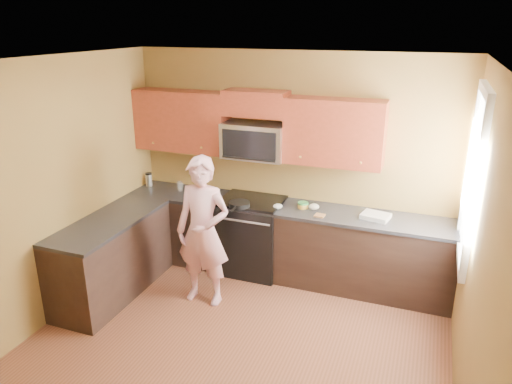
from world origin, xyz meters
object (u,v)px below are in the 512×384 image
at_px(butter_tub, 303,208).
at_px(stove, 252,235).
at_px(frying_pan, 239,206).
at_px(travel_mug, 149,186).
at_px(microwave, 255,158).
at_px(woman, 203,232).

bearing_deg(butter_tub, stove, -177.34).
height_order(frying_pan, travel_mug, travel_mug).
relative_size(microwave, woman, 0.45).
distance_m(woman, travel_mug, 1.57).
relative_size(microwave, frying_pan, 1.74).
bearing_deg(frying_pan, microwave, 80.58).
bearing_deg(frying_pan, stove, 76.72).
xyz_separation_m(butter_tub, travel_mug, (-2.14, 0.06, 0.00)).
bearing_deg(travel_mug, butter_tub, -1.56).
distance_m(frying_pan, travel_mug, 1.49).
xyz_separation_m(frying_pan, travel_mug, (-1.45, 0.34, -0.03)).
height_order(microwave, woman, woman).
bearing_deg(travel_mug, stove, -3.36).
bearing_deg(microwave, travel_mug, -178.59).
relative_size(woman, frying_pan, 3.87).
height_order(stove, frying_pan, frying_pan).
xyz_separation_m(woman, frying_pan, (0.19, 0.59, 0.11)).
height_order(stove, travel_mug, travel_mug).
bearing_deg(microwave, stove, -90.00).
bearing_deg(travel_mug, microwave, 1.41).
distance_m(microwave, travel_mug, 1.59).
bearing_deg(stove, microwave, 90.00).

